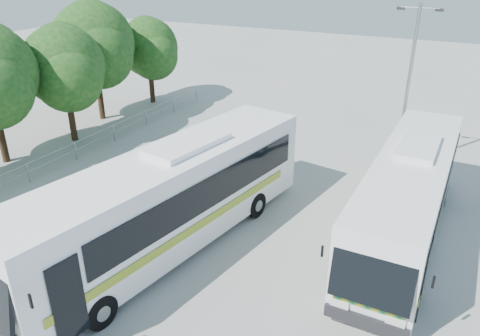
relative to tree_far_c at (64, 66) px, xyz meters
The scene contains 9 objects.
ground 13.82m from the tree_far_c, 22.81° to the right, with size 100.00×100.00×0.00m, color #A7A7A1.
kerb_divider 11.12m from the tree_far_c, 17.50° to the right, with size 0.40×16.00×0.15m, color #B2B2AD.
railing 4.25m from the tree_far_c, 27.35° to the right, with size 0.06×22.00×1.00m.
tree_far_c is the anchor object (origin of this frame).
tree_far_d 3.93m from the tree_far_c, 107.83° to the left, with size 5.62×5.30×7.33m.
tree_far_e 8.22m from the tree_far_c, 93.54° to the left, with size 4.54×4.28×5.92m.
coach_main 13.09m from the tree_far_c, 30.40° to the right, with size 4.82×13.28×3.62m.
coach_adjacent 18.81m from the tree_far_c, ahead, with size 2.60×11.79×3.26m.
lamppost 17.75m from the tree_far_c, 13.53° to the left, with size 1.93×0.22×7.88m.
Camera 1 is at (7.73, -13.17, 9.85)m, focal length 35.00 mm.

